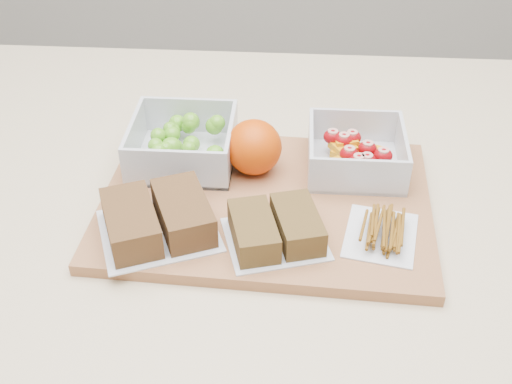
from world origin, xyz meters
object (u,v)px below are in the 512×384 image
(fruit_container, at_px, (355,154))
(sandwich_bag_center, at_px, (276,228))
(cutting_board, at_px, (266,203))
(pretzel_bag, at_px, (382,229))
(orange, at_px, (254,147))
(sandwich_bag_left, at_px, (157,218))
(grape_container, at_px, (185,143))

(fruit_container, height_order, sandwich_bag_center, fruit_container)
(cutting_board, distance_m, pretzel_bag, 0.16)
(orange, bearing_deg, cutting_board, -72.12)
(orange, height_order, sandwich_bag_left, orange)
(fruit_container, relative_size, pretzel_bag, 1.13)
(fruit_container, bearing_deg, sandwich_bag_left, -148.01)
(grape_container, relative_size, fruit_container, 1.08)
(fruit_container, distance_m, orange, 0.14)
(sandwich_bag_center, bearing_deg, pretzel_bag, 6.76)
(cutting_board, height_order, sandwich_bag_center, sandwich_bag_center)
(cutting_board, bearing_deg, pretzel_bag, -21.77)
(pretzel_bag, bearing_deg, sandwich_bag_center, -173.24)
(orange, relative_size, sandwich_bag_left, 0.44)
(cutting_board, relative_size, grape_container, 3.02)
(sandwich_bag_left, bearing_deg, pretzel_bag, 2.10)
(orange, bearing_deg, fruit_container, 6.72)
(grape_container, height_order, pretzel_bag, grape_container)
(sandwich_bag_center, bearing_deg, cutting_board, 101.28)
(sandwich_bag_center, xyz_separation_m, pretzel_bag, (0.13, 0.01, -0.01))
(fruit_container, xyz_separation_m, pretzel_bag, (0.02, -0.14, -0.01))
(sandwich_bag_left, relative_size, pretzel_bag, 1.50)
(grape_container, xyz_separation_m, fruit_container, (0.23, -0.01, -0.00))
(grape_container, bearing_deg, orange, -12.48)
(grape_container, distance_m, orange, 0.10)
(cutting_board, xyz_separation_m, sandwich_bag_center, (0.02, -0.08, 0.03))
(grape_container, height_order, sandwich_bag_center, grape_container)
(grape_container, distance_m, fruit_container, 0.23)
(grape_container, distance_m, sandwich_bag_left, 0.16)
(cutting_board, relative_size, fruit_container, 3.27)
(pretzel_bag, bearing_deg, orange, 142.09)
(orange, bearing_deg, sandwich_bag_left, -127.92)
(orange, xyz_separation_m, sandwich_bag_left, (-0.11, -0.14, -0.02))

